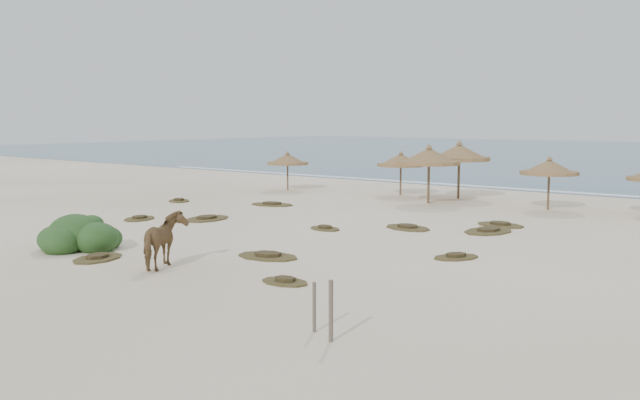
{
  "coord_description": "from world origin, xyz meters",
  "views": [
    {
      "loc": [
        16.18,
        -16.19,
        4.39
      ],
      "look_at": [
        -1.2,
        5.0,
        1.26
      ],
      "focal_mm": 40.0,
      "sensor_mm": 36.0,
      "label": 1
    }
  ],
  "objects_px": {
    "palapa_0": "(288,160)",
    "horse": "(165,241)",
    "palapa_1": "(401,161)",
    "bush": "(77,236)"
  },
  "relations": [
    {
      "from": "palapa_0",
      "to": "horse",
      "type": "distance_m",
      "value": 23.42
    },
    {
      "from": "palapa_0",
      "to": "palapa_1",
      "type": "relative_size",
      "value": 1.03
    },
    {
      "from": "palapa_0",
      "to": "bush",
      "type": "distance_m",
      "value": 21.14
    },
    {
      "from": "bush",
      "to": "palapa_0",
      "type": "bearing_deg",
      "value": 112.18
    },
    {
      "from": "bush",
      "to": "horse",
      "type": "bearing_deg",
      "value": -0.93
    },
    {
      "from": "palapa_1",
      "to": "bush",
      "type": "bearing_deg",
      "value": -87.73
    },
    {
      "from": "palapa_0",
      "to": "horse",
      "type": "xyz_separation_m",
      "value": [
        12.75,
        -19.61,
        -1.05
      ]
    },
    {
      "from": "palapa_0",
      "to": "palapa_1",
      "type": "distance_m",
      "value": 7.34
    },
    {
      "from": "palapa_0",
      "to": "palapa_1",
      "type": "bearing_deg",
      "value": 14.27
    },
    {
      "from": "palapa_0",
      "to": "bush",
      "type": "relative_size",
      "value": 1.06
    }
  ]
}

